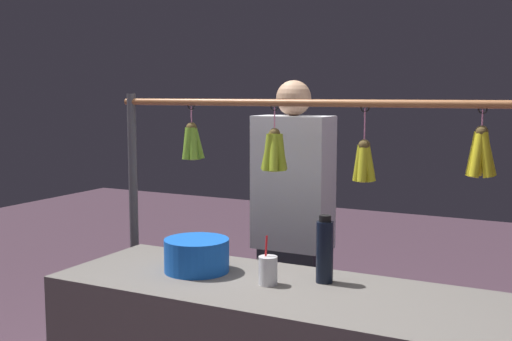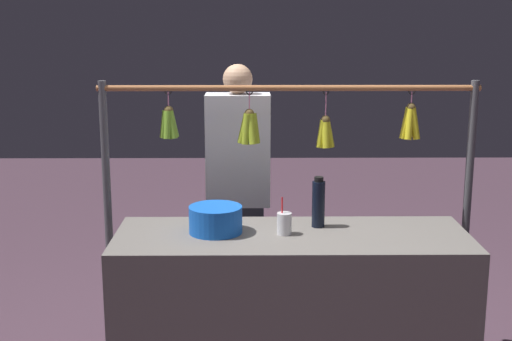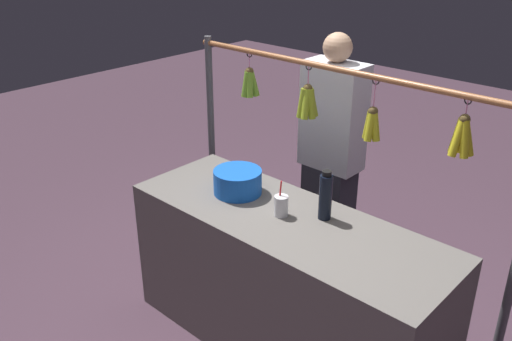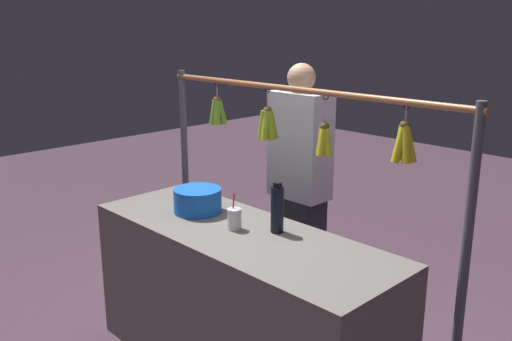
{
  "view_description": "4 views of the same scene",
  "coord_description": "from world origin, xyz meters",
  "px_view_note": "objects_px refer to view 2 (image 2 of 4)",
  "views": [
    {
      "loc": [
        -1.02,
        2.15,
        1.54
      ],
      "look_at": [
        0.09,
        0.0,
        1.25
      ],
      "focal_mm": 45.26,
      "sensor_mm": 36.0,
      "label": 1
    },
    {
      "loc": [
        0.21,
        3.29,
        1.86
      ],
      "look_at": [
        0.18,
        0.0,
        1.14
      ],
      "focal_mm": 48.58,
      "sensor_mm": 36.0,
      "label": 2
    },
    {
      "loc": [
        -1.54,
        1.9,
        2.21
      ],
      "look_at": [
        0.21,
        0.0,
        1.01
      ],
      "focal_mm": 38.64,
      "sensor_mm": 36.0,
      "label": 3
    },
    {
      "loc": [
        -1.97,
        1.8,
        1.85
      ],
      "look_at": [
        -0.12,
        0.0,
        1.16
      ],
      "focal_mm": 39.12,
      "sensor_mm": 36.0,
      "label": 4
    }
  ],
  "objects_px": {
    "drink_cup": "(284,223)",
    "vendor_person": "(238,199)",
    "blue_bucket": "(216,219)",
    "water_bottle": "(318,203)"
  },
  "relations": [
    {
      "from": "water_bottle",
      "to": "blue_bucket",
      "type": "bearing_deg",
      "value": 10.21
    },
    {
      "from": "drink_cup",
      "to": "vendor_person",
      "type": "distance_m",
      "value": 0.81
    },
    {
      "from": "water_bottle",
      "to": "blue_bucket",
      "type": "xyz_separation_m",
      "value": [
        0.52,
        0.09,
        -0.06
      ]
    },
    {
      "from": "blue_bucket",
      "to": "vendor_person",
      "type": "distance_m",
      "value": 0.75
    },
    {
      "from": "water_bottle",
      "to": "drink_cup",
      "type": "relative_size",
      "value": 1.4
    },
    {
      "from": "blue_bucket",
      "to": "vendor_person",
      "type": "height_order",
      "value": "vendor_person"
    },
    {
      "from": "blue_bucket",
      "to": "vendor_person",
      "type": "relative_size",
      "value": 0.17
    },
    {
      "from": "water_bottle",
      "to": "blue_bucket",
      "type": "height_order",
      "value": "water_bottle"
    },
    {
      "from": "water_bottle",
      "to": "vendor_person",
      "type": "xyz_separation_m",
      "value": [
        0.42,
        -0.65,
        -0.15
      ]
    },
    {
      "from": "water_bottle",
      "to": "blue_bucket",
      "type": "relative_size",
      "value": 0.99
    }
  ]
}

